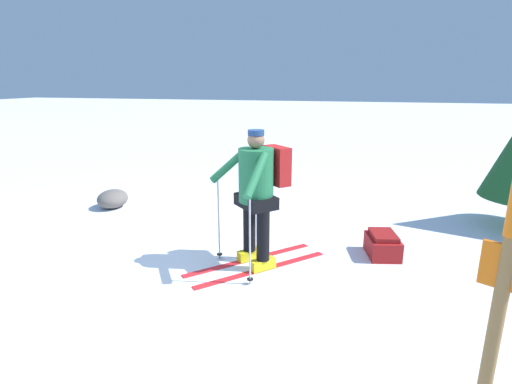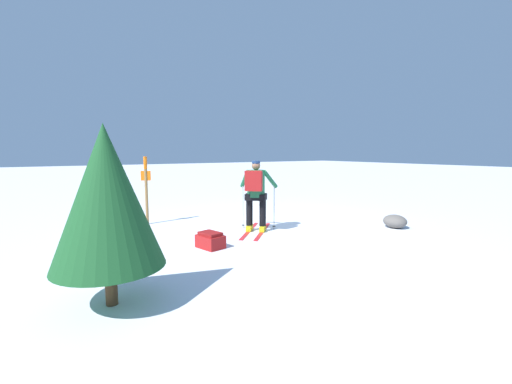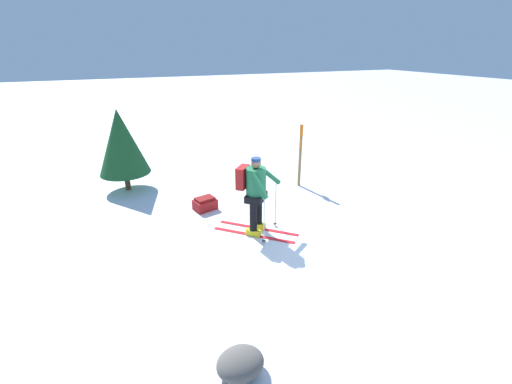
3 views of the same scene
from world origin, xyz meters
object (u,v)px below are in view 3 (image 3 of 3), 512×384
Objects in this scene: trail_marker at (300,150)px; pine_tree at (121,142)px; skier at (255,190)px; rock_boulder at (240,363)px; dropped_backpack at (205,204)px.

trail_marker is 4.65m from pine_tree.
pine_tree reaches higher than skier.
skier is 2.84m from trail_marker.
skier is 2.82× the size of rock_boulder.
rock_boulder is at bearing -116.24° from skier.
trail_marker reaches higher than rock_boulder.
skier is at bearing -138.77° from trail_marker.
rock_boulder is 0.27× the size of pine_tree.
rock_boulder reaches higher than dropped_backpack.
pine_tree is at bearing 122.62° from skier.
dropped_backpack is 1.00× the size of rock_boulder.
rock_boulder is at bearing -126.55° from trail_marker.
rock_boulder is at bearing -83.49° from pine_tree.
dropped_backpack is at bearing 79.47° from rock_boulder.
skier is 1.77m from dropped_backpack.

